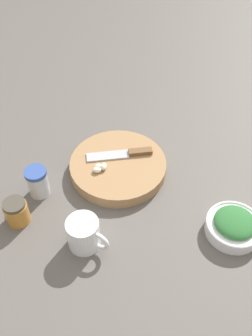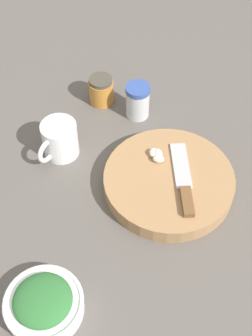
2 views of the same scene
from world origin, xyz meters
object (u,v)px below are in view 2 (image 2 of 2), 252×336
at_px(herb_bowl, 44,303).
at_px(coffee_mug, 59,140).
at_px(spice_jar, 138,101).
at_px(cutting_board, 169,182).
at_px(garlic_cloves, 157,155).
at_px(honey_jar, 101,90).
at_px(chef_knife, 184,182).

height_order(herb_bowl, coffee_mug, coffee_mug).
height_order(spice_jar, coffee_mug, spice_jar).
distance_m(cutting_board, garlic_cloves, 0.07).
relative_size(cutting_board, spice_jar, 3.19).
bearing_deg(spice_jar, honey_jar, 54.90).
bearing_deg(honey_jar, chef_knife, -154.60).
bearing_deg(garlic_cloves, cutting_board, -161.81).
xyz_separation_m(cutting_board, coffee_mug, (0.13, 0.23, 0.02)).
relative_size(herb_bowl, coffee_mug, 1.46).
relative_size(cutting_board, herb_bowl, 1.95).
relative_size(spice_jar, honey_jar, 1.23).
height_order(coffee_mug, honey_jar, coffee_mug).
height_order(garlic_cloves, herb_bowl, herb_bowl).
distance_m(herb_bowl, honey_jar, 0.56).
distance_m(chef_knife, honey_jar, 0.34).
relative_size(chef_knife, spice_jar, 2.22).
height_order(herb_bowl, honey_jar, honey_jar).
relative_size(garlic_cloves, coffee_mug, 0.48).
height_order(cutting_board, chef_knife, chef_knife).
xyz_separation_m(cutting_board, garlic_cloves, (0.06, 0.02, 0.03)).
relative_size(spice_jar, coffee_mug, 0.89).
height_order(herb_bowl, spice_jar, spice_jar).
bearing_deg(herb_bowl, spice_jar, -25.78).
height_order(chef_knife, spice_jar, spice_jar).
height_order(garlic_cloves, spice_jar, spice_jar).
bearing_deg(honey_jar, garlic_cloves, -156.20).
bearing_deg(chef_knife, coffee_mug, 153.43).
xyz_separation_m(herb_bowl, spice_jar, (0.48, -0.23, 0.02)).
bearing_deg(cutting_board, herb_bowl, 132.67).
relative_size(cutting_board, garlic_cloves, 5.89).
bearing_deg(coffee_mug, chef_knife, -120.18).
distance_m(cutting_board, coffee_mug, 0.26).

